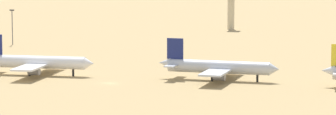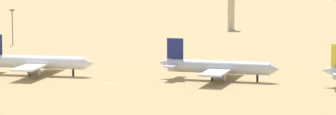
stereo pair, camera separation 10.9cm
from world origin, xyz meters
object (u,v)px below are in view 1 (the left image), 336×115
(parked_jet_navy_4, at_px, (217,67))
(light_pole_west, at_px, (12,24))
(control_tower, at_px, (231,3))
(parked_jet_navy_3, at_px, (35,62))

(parked_jet_navy_4, bearing_deg, light_pole_west, 145.12)
(control_tower, height_order, light_pole_west, control_tower)
(light_pole_west, bearing_deg, parked_jet_navy_4, -36.92)
(parked_jet_navy_4, xyz_separation_m, light_pole_west, (-97.09, 72.95, 4.22))
(parked_jet_navy_3, bearing_deg, light_pole_west, 116.20)
(parked_jet_navy_4, relative_size, light_pole_west, 2.58)
(parked_jet_navy_4, xyz_separation_m, control_tower, (-26.51, 159.98, 8.32))
(control_tower, bearing_deg, parked_jet_navy_3, -99.85)
(parked_jet_navy_4, bearing_deg, control_tower, 101.45)
(parked_jet_navy_3, xyz_separation_m, parked_jet_navy_4, (54.89, 3.49, -0.07))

